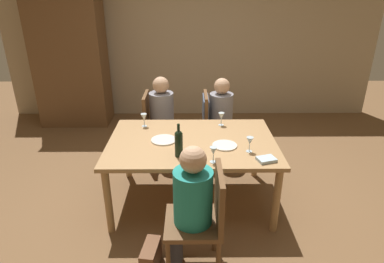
{
  "coord_description": "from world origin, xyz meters",
  "views": [
    {
      "loc": [
        -0.02,
        -3.04,
        2.16
      ],
      "look_at": [
        0.0,
        0.0,
        0.82
      ],
      "focal_mm": 30.81,
      "sensor_mm": 36.0,
      "label": 1
    }
  ],
  "objects_px": {
    "wine_glass_near_left": "(144,117)",
    "wine_glass_far": "(221,116)",
    "armoire_cabinet": "(70,59)",
    "chair_near": "(204,215)",
    "dinner_plate_guest_left": "(225,145)",
    "dining_table": "(192,147)",
    "person_man_guest": "(190,203)",
    "person_man_bearded": "(223,114)",
    "wine_glass_centre": "(213,152)",
    "wine_glass_near_right": "(250,141)",
    "dinner_plate_host": "(164,140)",
    "wine_bottle_tall_green": "(179,142)",
    "chair_far_right": "(211,118)",
    "handbag": "(151,257)",
    "chair_far_left": "(156,122)",
    "person_woman_host": "(164,113)"
  },
  "relations": [
    {
      "from": "wine_glass_near_left",
      "to": "wine_glass_far",
      "type": "height_order",
      "value": "same"
    },
    {
      "from": "armoire_cabinet",
      "to": "chair_near",
      "type": "distance_m",
      "value": 3.9
    },
    {
      "from": "wine_glass_far",
      "to": "dinner_plate_guest_left",
      "type": "bearing_deg",
      "value": -91.31
    },
    {
      "from": "armoire_cabinet",
      "to": "dining_table",
      "type": "relative_size",
      "value": 1.28
    },
    {
      "from": "chair_near",
      "to": "person_man_guest",
      "type": "xyz_separation_m",
      "value": [
        -0.11,
        0.0,
        0.12
      ]
    },
    {
      "from": "person_man_bearded",
      "to": "wine_glass_centre",
      "type": "height_order",
      "value": "person_man_bearded"
    },
    {
      "from": "person_man_guest",
      "to": "dinner_plate_guest_left",
      "type": "bearing_deg",
      "value": -22.8
    },
    {
      "from": "wine_glass_near_right",
      "to": "dinner_plate_host",
      "type": "distance_m",
      "value": 0.87
    },
    {
      "from": "person_man_guest",
      "to": "wine_bottle_tall_green",
      "type": "xyz_separation_m",
      "value": [
        -0.1,
        0.62,
        0.21
      ]
    },
    {
      "from": "person_man_bearded",
      "to": "chair_far_right",
      "type": "bearing_deg",
      "value": -90.0
    },
    {
      "from": "wine_glass_near_right",
      "to": "person_man_bearded",
      "type": "bearing_deg",
      "value": 96.3
    },
    {
      "from": "chair_far_right",
      "to": "wine_bottle_tall_green",
      "type": "height_order",
      "value": "wine_bottle_tall_green"
    },
    {
      "from": "chair_far_right",
      "to": "wine_glass_centre",
      "type": "relative_size",
      "value": 6.17
    },
    {
      "from": "wine_bottle_tall_green",
      "to": "dinner_plate_guest_left",
      "type": "distance_m",
      "value": 0.51
    },
    {
      "from": "wine_glass_near_left",
      "to": "wine_glass_centre",
      "type": "distance_m",
      "value": 1.1
    },
    {
      "from": "dining_table",
      "to": "wine_glass_near_right",
      "type": "xyz_separation_m",
      "value": [
        0.54,
        -0.25,
        0.18
      ]
    },
    {
      "from": "person_man_guest",
      "to": "dinner_plate_guest_left",
      "type": "height_order",
      "value": "person_man_guest"
    },
    {
      "from": "wine_glass_centre",
      "to": "armoire_cabinet",
      "type": "bearing_deg",
      "value": 127.53
    },
    {
      "from": "dinner_plate_guest_left",
      "to": "handbag",
      "type": "relative_size",
      "value": 0.87
    },
    {
      "from": "dinner_plate_guest_left",
      "to": "wine_glass_far",
      "type": "bearing_deg",
      "value": 88.69
    },
    {
      "from": "armoire_cabinet",
      "to": "dinner_plate_host",
      "type": "distance_m",
      "value": 2.88
    },
    {
      "from": "chair_far_left",
      "to": "wine_glass_near_right",
      "type": "relative_size",
      "value": 6.17
    },
    {
      "from": "wine_glass_far",
      "to": "handbag",
      "type": "relative_size",
      "value": 0.53
    },
    {
      "from": "dining_table",
      "to": "wine_glass_far",
      "type": "height_order",
      "value": "wine_glass_far"
    },
    {
      "from": "person_woman_host",
      "to": "dinner_plate_host",
      "type": "height_order",
      "value": "person_woman_host"
    },
    {
      "from": "armoire_cabinet",
      "to": "chair_far_right",
      "type": "relative_size",
      "value": 2.37
    },
    {
      "from": "dining_table",
      "to": "wine_bottle_tall_green",
      "type": "height_order",
      "value": "wine_bottle_tall_green"
    },
    {
      "from": "dining_table",
      "to": "wine_glass_near_right",
      "type": "bearing_deg",
      "value": -24.77
    },
    {
      "from": "dining_table",
      "to": "dinner_plate_guest_left",
      "type": "height_order",
      "value": "dinner_plate_guest_left"
    },
    {
      "from": "chair_near",
      "to": "handbag",
      "type": "relative_size",
      "value": 3.29
    },
    {
      "from": "wine_glass_near_left",
      "to": "dinner_plate_guest_left",
      "type": "xyz_separation_m",
      "value": [
        0.85,
        -0.51,
        -0.1
      ]
    },
    {
      "from": "chair_far_right",
      "to": "wine_glass_near_right",
      "type": "xyz_separation_m",
      "value": [
        0.28,
        -1.21,
        0.24
      ]
    },
    {
      "from": "wine_bottle_tall_green",
      "to": "wine_glass_near_right",
      "type": "height_order",
      "value": "wine_bottle_tall_green"
    },
    {
      "from": "wine_glass_centre",
      "to": "chair_far_right",
      "type": "bearing_deg",
      "value": 87.01
    },
    {
      "from": "wine_glass_far",
      "to": "handbag",
      "type": "bearing_deg",
      "value": -116.65
    },
    {
      "from": "person_man_bearded",
      "to": "wine_glass_far",
      "type": "xyz_separation_m",
      "value": [
        -0.08,
        -0.55,
        0.18
      ]
    },
    {
      "from": "wine_glass_centre",
      "to": "wine_glass_near_right",
      "type": "bearing_deg",
      "value": 29.83
    },
    {
      "from": "wine_glass_centre",
      "to": "wine_glass_near_right",
      "type": "height_order",
      "value": "same"
    },
    {
      "from": "dining_table",
      "to": "person_man_guest",
      "type": "distance_m",
      "value": 0.96
    },
    {
      "from": "wine_bottle_tall_green",
      "to": "wine_glass_near_right",
      "type": "distance_m",
      "value": 0.67
    },
    {
      "from": "wine_bottle_tall_green",
      "to": "chair_far_left",
      "type": "bearing_deg",
      "value": 105.04
    },
    {
      "from": "wine_bottle_tall_green",
      "to": "dinner_plate_host",
      "type": "relative_size",
      "value": 1.23
    },
    {
      "from": "person_woman_host",
      "to": "wine_bottle_tall_green",
      "type": "distance_m",
      "value": 1.33
    },
    {
      "from": "armoire_cabinet",
      "to": "wine_glass_centre",
      "type": "distance_m",
      "value": 3.52
    },
    {
      "from": "chair_far_right",
      "to": "wine_glass_near_left",
      "type": "height_order",
      "value": "chair_far_right"
    },
    {
      "from": "wine_glass_centre",
      "to": "dinner_plate_guest_left",
      "type": "xyz_separation_m",
      "value": [
        0.14,
        0.32,
        -0.1
      ]
    },
    {
      "from": "chair_far_right",
      "to": "wine_glass_near_left",
      "type": "bearing_deg",
      "value": -53.93
    },
    {
      "from": "armoire_cabinet",
      "to": "person_man_guest",
      "type": "relative_size",
      "value": 1.94
    },
    {
      "from": "dining_table",
      "to": "wine_glass_centre",
      "type": "xyz_separation_m",
      "value": [
        0.19,
        -0.45,
        0.18
      ]
    },
    {
      "from": "chair_far_left",
      "to": "handbag",
      "type": "relative_size",
      "value": 3.29
    }
  ]
}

